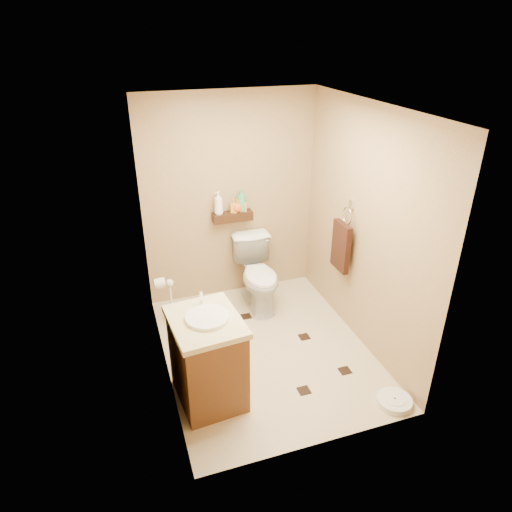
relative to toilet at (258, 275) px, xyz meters
name	(u,v)px	position (x,y,z in m)	size (l,w,h in m)	color
ground	(266,349)	(-0.20, -0.83, -0.40)	(2.50, 2.50, 0.00)	#C1AF8D
wall_back	(230,199)	(-0.20, 0.42, 0.80)	(2.00, 0.04, 2.40)	#9D7F59
wall_front	(329,319)	(-0.20, -2.08, 0.80)	(2.00, 0.04, 2.40)	#9D7F59
wall_left	(156,260)	(-1.20, -0.83, 0.80)	(0.04, 2.50, 2.40)	#9D7F59
wall_right	(364,230)	(0.80, -0.83, 0.80)	(0.04, 2.50, 2.40)	#9D7F59
ceiling	(269,107)	(-0.20, -0.83, 2.00)	(2.00, 2.50, 0.02)	silver
wall_shelf	(232,216)	(-0.20, 0.34, 0.62)	(0.46, 0.14, 0.10)	#361E0E
floor_accents	(272,349)	(-0.14, -0.85, -0.40)	(1.21, 1.41, 0.01)	black
toilet	(258,275)	(0.00, 0.00, 0.00)	(0.45, 0.79, 0.80)	white
vanity	(207,358)	(-0.90, -1.29, 0.03)	(0.62, 0.73, 0.97)	brown
bathroom_scale	(394,401)	(0.62, -1.90, -0.37)	(0.39, 0.39, 0.06)	white
toilet_brush	(172,306)	(-1.02, 0.00, -0.22)	(0.12, 0.12, 0.52)	#1B6E67
towel_ring	(341,244)	(0.71, -0.58, 0.54)	(0.12, 0.30, 0.76)	silver
toilet_paper	(159,283)	(-1.14, -0.18, 0.20)	(0.12, 0.11, 0.12)	white
bottle_a	(218,203)	(-0.36, 0.34, 0.80)	(0.10, 0.10, 0.26)	white
bottle_b	(234,206)	(-0.18, 0.34, 0.75)	(0.07, 0.07, 0.16)	gold
bottle_c	(237,205)	(-0.14, 0.34, 0.75)	(0.12, 0.12, 0.16)	#E8531B
bottle_d	(241,200)	(-0.09, 0.34, 0.80)	(0.10, 0.10, 0.26)	#3AAE6B
bottle_e	(243,204)	(-0.08, 0.34, 0.76)	(0.08, 0.08, 0.17)	#DB7849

